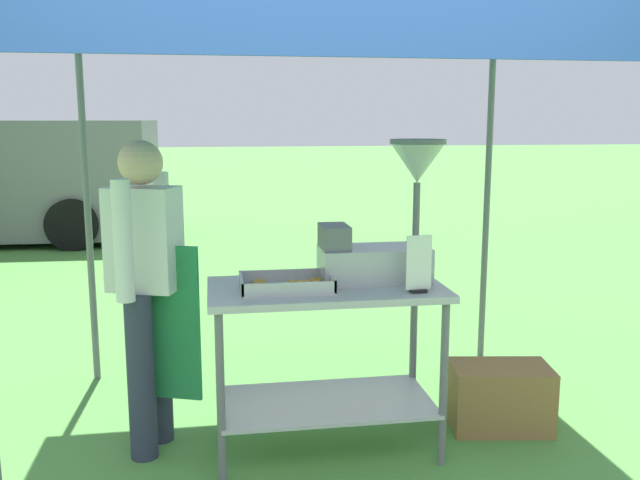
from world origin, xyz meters
TOP-DOWN VIEW (x-y plane):
  - ground_plane at (0.00, 6.00)m, footprint 70.00×70.00m
  - stall_canopy at (0.15, 1.40)m, footprint 2.90×2.33m
  - donut_cart at (0.15, 1.30)m, footprint 1.19×0.62m
  - donut_tray at (-0.05, 1.25)m, footprint 0.45×0.30m
  - donut_fryer at (0.48, 1.37)m, footprint 0.64×0.29m
  - menu_sign at (0.57, 1.10)m, footprint 0.13×0.05m
  - vendor at (-0.74, 1.45)m, footprint 0.46×0.53m
  - supply_crate at (1.15, 1.39)m, footprint 0.58×0.40m

SIDE VIEW (x-z plane):
  - ground_plane at x=0.00m, z-range 0.00..0.00m
  - supply_crate at x=1.15m, z-range 0.00..0.36m
  - donut_cart at x=0.15m, z-range 0.20..1.08m
  - donut_tray at x=-0.05m, z-range 0.86..0.94m
  - vendor at x=-0.74m, z-range 0.10..1.71m
  - menu_sign at x=0.57m, z-range 0.86..1.14m
  - donut_fryer at x=0.48m, z-range 0.80..1.53m
  - stall_canopy at x=0.15m, z-range 1.02..3.21m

